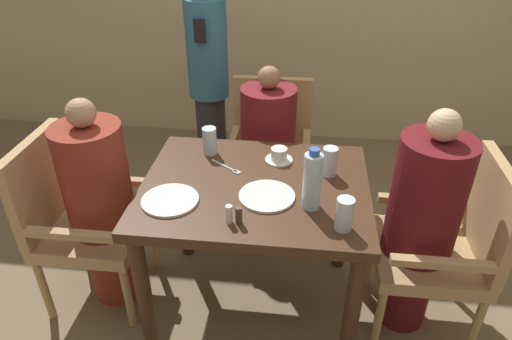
{
  "coord_description": "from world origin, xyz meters",
  "views": [
    {
      "loc": [
        0.2,
        -1.72,
        1.91
      ],
      "look_at": [
        0.0,
        0.04,
        0.82
      ],
      "focal_mm": 32.0,
      "sensor_mm": 36.0,
      "label": 1
    }
  ],
  "objects_px": {
    "glass_tall_mid": "(344,214)",
    "standing_host": "(209,80)",
    "diner_in_right_chair": "(421,224)",
    "chair_right_side": "(448,243)",
    "chair_far_side": "(270,149)",
    "plate_main_left": "(267,196)",
    "glass_tall_far": "(330,161)",
    "water_bottle": "(312,181)",
    "plate_main_right": "(170,200)",
    "diner_in_left_chair": "(101,204)",
    "diner_in_far_chair": "(268,152)",
    "glass_tall_near": "(210,141)",
    "teacup_with_saucer": "(279,155)",
    "chair_left_side": "(77,215)"
  },
  "relations": [
    {
      "from": "standing_host",
      "to": "glass_tall_mid",
      "type": "bearing_deg",
      "value": -59.29
    },
    {
      "from": "diner_in_far_chair",
      "to": "glass_tall_far",
      "type": "bearing_deg",
      "value": -58.13
    },
    {
      "from": "glass_tall_near",
      "to": "chair_far_side",
      "type": "bearing_deg",
      "value": 64.44
    },
    {
      "from": "glass_tall_mid",
      "to": "standing_host",
      "type": "bearing_deg",
      "value": 120.71
    },
    {
      "from": "standing_host",
      "to": "plate_main_left",
      "type": "relative_size",
      "value": 6.31
    },
    {
      "from": "standing_host",
      "to": "water_bottle",
      "type": "height_order",
      "value": "standing_host"
    },
    {
      "from": "chair_far_side",
      "to": "glass_tall_far",
      "type": "distance_m",
      "value": 0.82
    },
    {
      "from": "standing_host",
      "to": "teacup_with_saucer",
      "type": "height_order",
      "value": "standing_host"
    },
    {
      "from": "chair_far_side",
      "to": "glass_tall_mid",
      "type": "xyz_separation_m",
      "value": [
        0.38,
        -1.07,
        0.33
      ]
    },
    {
      "from": "plate_main_right",
      "to": "plate_main_left",
      "type": "bearing_deg",
      "value": 10.83
    },
    {
      "from": "chair_left_side",
      "to": "glass_tall_far",
      "type": "height_order",
      "value": "chair_left_side"
    },
    {
      "from": "diner_in_right_chair",
      "to": "chair_right_side",
      "type": "bearing_deg",
      "value": -0.0
    },
    {
      "from": "diner_in_left_chair",
      "to": "glass_tall_far",
      "type": "distance_m",
      "value": 1.13
    },
    {
      "from": "diner_in_right_chair",
      "to": "standing_host",
      "type": "bearing_deg",
      "value": 137.37
    },
    {
      "from": "glass_tall_far",
      "to": "standing_host",
      "type": "bearing_deg",
      "value": 128.17
    },
    {
      "from": "chair_far_side",
      "to": "plate_main_left",
      "type": "distance_m",
      "value": 0.94
    },
    {
      "from": "diner_in_left_chair",
      "to": "water_bottle",
      "type": "height_order",
      "value": "diner_in_left_chair"
    },
    {
      "from": "glass_tall_near",
      "to": "glass_tall_far",
      "type": "bearing_deg",
      "value": -12.88
    },
    {
      "from": "plate_main_right",
      "to": "chair_right_side",
      "type": "bearing_deg",
      "value": 7.98
    },
    {
      "from": "diner_in_far_chair",
      "to": "plate_main_right",
      "type": "relative_size",
      "value": 4.45
    },
    {
      "from": "diner_in_left_chair",
      "to": "glass_tall_mid",
      "type": "relative_size",
      "value": 8.23
    },
    {
      "from": "diner_in_right_chair",
      "to": "plate_main_right",
      "type": "height_order",
      "value": "diner_in_right_chair"
    },
    {
      "from": "diner_in_far_chair",
      "to": "teacup_with_saucer",
      "type": "xyz_separation_m",
      "value": [
        0.09,
        -0.44,
        0.23
      ]
    },
    {
      "from": "chair_far_side",
      "to": "plate_main_right",
      "type": "height_order",
      "value": "chair_far_side"
    },
    {
      "from": "diner_in_far_chair",
      "to": "glass_tall_far",
      "type": "xyz_separation_m",
      "value": [
        0.33,
        -0.54,
        0.27
      ]
    },
    {
      "from": "diner_in_left_chair",
      "to": "diner_in_far_chair",
      "type": "height_order",
      "value": "diner_in_left_chair"
    },
    {
      "from": "chair_right_side",
      "to": "diner_in_right_chair",
      "type": "distance_m",
      "value": 0.17
    },
    {
      "from": "diner_in_left_chair",
      "to": "chair_far_side",
      "type": "bearing_deg",
      "value": 46.38
    },
    {
      "from": "teacup_with_saucer",
      "to": "diner_in_far_chair",
      "type": "bearing_deg",
      "value": 102.0
    },
    {
      "from": "diner_in_far_chair",
      "to": "plate_main_right",
      "type": "xyz_separation_m",
      "value": [
        -0.35,
        -0.84,
        0.21
      ]
    },
    {
      "from": "standing_host",
      "to": "glass_tall_near",
      "type": "height_order",
      "value": "standing_host"
    },
    {
      "from": "chair_left_side",
      "to": "diner_in_right_chair",
      "type": "bearing_deg",
      "value": 0.0
    },
    {
      "from": "chair_far_side",
      "to": "water_bottle",
      "type": "relative_size",
      "value": 3.32
    },
    {
      "from": "plate_main_right",
      "to": "glass_tall_near",
      "type": "height_order",
      "value": "glass_tall_near"
    },
    {
      "from": "diner_in_far_chair",
      "to": "chair_far_side",
      "type": "bearing_deg",
      "value": 90.0
    },
    {
      "from": "standing_host",
      "to": "plate_main_right",
      "type": "relative_size",
      "value": 6.31
    },
    {
      "from": "diner_in_left_chair",
      "to": "diner_in_right_chair",
      "type": "xyz_separation_m",
      "value": [
        1.53,
        0.0,
        0.01
      ]
    },
    {
      "from": "glass_tall_near",
      "to": "glass_tall_mid",
      "type": "relative_size",
      "value": 1.0
    },
    {
      "from": "chair_left_side",
      "to": "diner_in_far_chair",
      "type": "height_order",
      "value": "diner_in_far_chair"
    },
    {
      "from": "plate_main_left",
      "to": "glass_tall_far",
      "type": "relative_size",
      "value": 1.77
    },
    {
      "from": "standing_host",
      "to": "glass_tall_near",
      "type": "bearing_deg",
      "value": -78.05
    },
    {
      "from": "chair_far_side",
      "to": "chair_right_side",
      "type": "xyz_separation_m",
      "value": [
        0.9,
        -0.8,
        0.0
      ]
    },
    {
      "from": "teacup_with_saucer",
      "to": "glass_tall_mid",
      "type": "distance_m",
      "value": 0.58
    },
    {
      "from": "chair_right_side",
      "to": "glass_tall_near",
      "type": "bearing_deg",
      "value": 167.42
    },
    {
      "from": "water_bottle",
      "to": "glass_tall_mid",
      "type": "distance_m",
      "value": 0.19
    },
    {
      "from": "chair_far_side",
      "to": "chair_left_side",
      "type": "bearing_deg",
      "value": -138.45
    },
    {
      "from": "glass_tall_far",
      "to": "chair_left_side",
      "type": "bearing_deg",
      "value": -174.27
    },
    {
      "from": "diner_in_right_chair",
      "to": "standing_host",
      "type": "relative_size",
      "value": 0.76
    },
    {
      "from": "water_bottle",
      "to": "chair_left_side",
      "type": "bearing_deg",
      "value": 172.94
    },
    {
      "from": "chair_left_side",
      "to": "glass_tall_mid",
      "type": "height_order",
      "value": "chair_left_side"
    }
  ]
}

